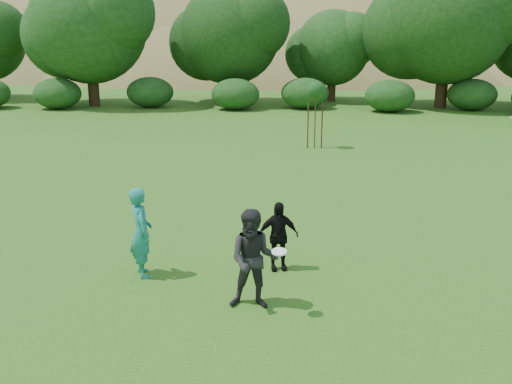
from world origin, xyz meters
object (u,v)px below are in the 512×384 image
player_grey (254,260)px  sapling (316,92)px  player_black (278,236)px  player_teal (141,232)px

player_grey → sapling: (1.30, 14.89, 1.48)m
player_grey → player_black: player_grey is taller
player_teal → player_grey: 2.73m
player_teal → sapling: 14.25m
player_grey → sapling: bearing=84.4°
player_grey → player_black: size_ratio=1.25×
player_teal → sapling: (3.74, 13.67, 1.47)m
sapling → player_teal: bearing=-105.3°
sapling → player_black: bearing=-94.1°
player_teal → player_grey: bearing=-145.2°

